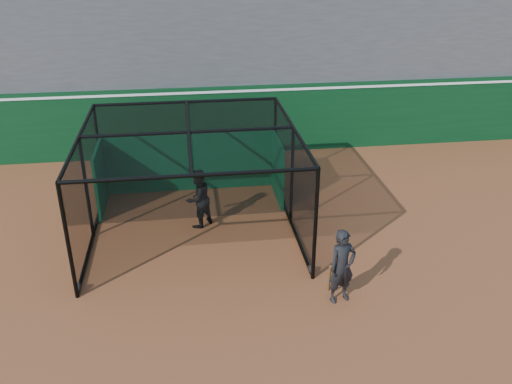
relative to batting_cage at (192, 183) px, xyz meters
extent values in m
plane|color=brown|center=(0.62, -2.76, -1.42)|extent=(120.00, 120.00, 0.00)
cube|color=#093416|center=(0.62, 5.74, -0.17)|extent=(50.00, 0.45, 2.50)
cube|color=white|center=(0.62, 5.74, 0.93)|extent=(50.00, 0.50, 0.08)
cube|color=#4C4C4F|center=(0.62, 9.61, 2.46)|extent=(50.00, 7.85, 7.75)
cube|color=#074C27|center=(0.00, 2.60, -0.47)|extent=(5.32, 0.10, 1.90)
cylinder|color=black|center=(-2.72, -2.55, -1.31)|extent=(0.08, 0.22, 0.22)
cylinder|color=black|center=(2.72, -2.55, -1.31)|extent=(0.08, 0.22, 0.22)
cylinder|color=black|center=(-2.72, 2.52, -1.31)|extent=(0.08, 0.22, 0.22)
cylinder|color=black|center=(2.72, 2.52, -1.31)|extent=(0.08, 0.22, 0.22)
imported|color=black|center=(0.16, 0.20, -0.58)|extent=(1.03, 1.02, 1.68)
imported|color=black|center=(3.13, -3.63, -0.54)|extent=(0.73, 0.58, 1.75)
cylinder|color=#593819|center=(2.88, -3.58, -0.87)|extent=(0.14, 0.32, 0.82)
camera|label=1|loc=(-0.07, -13.18, 6.03)|focal=38.00mm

